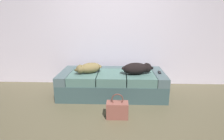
{
  "coord_description": "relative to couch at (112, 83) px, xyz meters",
  "views": [
    {
      "loc": [
        0.12,
        -2.37,
        1.42
      ],
      "look_at": [
        0.0,
        0.99,
        0.5
      ],
      "focal_mm": 30.05,
      "sensor_mm": 36.0,
      "label": 1
    }
  ],
  "objects": [
    {
      "name": "dog_dark",
      "position": [
        0.46,
        -0.13,
        0.33
      ],
      "size": [
        0.61,
        0.35,
        0.21
      ],
      "color": "black",
      "rests_on": "couch"
    },
    {
      "name": "couch",
      "position": [
        0.0,
        0.0,
        0.0
      ],
      "size": [
        1.96,
        0.93,
        0.45
      ],
      "color": "#395254",
      "rests_on": "ground"
    },
    {
      "name": "ground_plane",
      "position": [
        0.0,
        -1.04,
        -0.22
      ],
      "size": [
        10.0,
        10.0,
        0.0
      ],
      "primitive_type": "plane",
      "color": "brown"
    },
    {
      "name": "handbag",
      "position": [
        0.11,
        -0.9,
        -0.1
      ],
      "size": [
        0.32,
        0.18,
        0.38
      ],
      "color": "#8E5045",
      "rests_on": "ground"
    },
    {
      "name": "back_wall",
      "position": [
        0.0,
        0.7,
        1.18
      ],
      "size": [
        6.4,
        0.1,
        2.8
      ],
      "primitive_type": "cube",
      "color": "silver",
      "rests_on": "ground"
    },
    {
      "name": "dog_tan",
      "position": [
        -0.43,
        -0.09,
        0.32
      ],
      "size": [
        0.51,
        0.42,
        0.19
      ],
      "color": "olive",
      "rests_on": "couch"
    },
    {
      "name": "tv_remote",
      "position": [
        0.88,
        -0.05,
        0.24
      ],
      "size": [
        0.06,
        0.15,
        0.02
      ],
      "primitive_type": "cube",
      "rotation": [
        0.0,
        0.0,
        -0.08
      ],
      "color": "black",
      "rests_on": "couch"
    }
  ]
}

